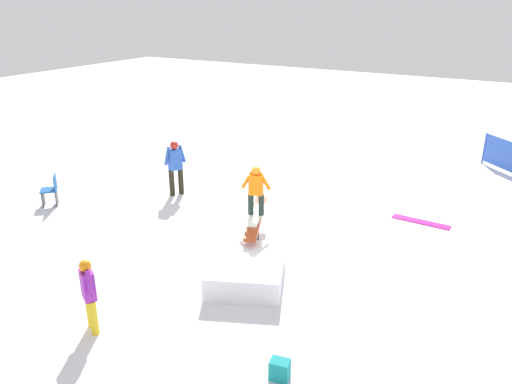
% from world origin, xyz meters
% --- Properties ---
extents(ground_plane, '(60.00, 60.00, 0.00)m').
position_xyz_m(ground_plane, '(0.00, 0.00, 0.00)').
color(ground_plane, white).
extents(rail_feature, '(2.38, 1.25, 0.72)m').
position_xyz_m(rail_feature, '(0.00, 0.00, 0.61)').
color(rail_feature, black).
rests_on(rail_feature, ground).
extents(snow_kicker_ramp, '(2.25, 2.10, 0.51)m').
position_xyz_m(snow_kicker_ramp, '(-1.61, -0.70, 0.25)').
color(snow_kicker_ramp, white).
rests_on(snow_kicker_ramp, ground).
extents(main_rider_on_rail, '(1.38, 0.71, 1.23)m').
position_xyz_m(main_rider_on_rail, '(0.00, 0.00, 1.31)').
color(main_rider_on_rail, white).
rests_on(main_rider_on_rail, rail_feature).
extents(bystander_purple, '(0.38, 0.58, 1.40)m').
position_xyz_m(bystander_purple, '(-4.39, 0.80, 0.79)').
color(bystander_purple, yellow).
rests_on(bystander_purple, ground).
extents(bystander_blue, '(0.64, 0.41, 1.65)m').
position_xyz_m(bystander_blue, '(1.57, 3.67, 0.93)').
color(bystander_blue, '#292716').
rests_on(bystander_blue, ground).
extents(loose_snowboard_magenta, '(0.34, 1.51, 0.02)m').
position_xyz_m(loose_snowboard_magenta, '(3.21, -3.17, 0.01)').
color(loose_snowboard_magenta, '#D61D94').
rests_on(loose_snowboard_magenta, ground).
extents(folding_chair, '(0.62, 0.62, 0.88)m').
position_xyz_m(folding_chair, '(-0.87, 6.22, 0.41)').
color(folding_chair, '#3F3F44').
rests_on(folding_chair, ground).
extents(backpack_on_snow, '(0.27, 0.33, 0.34)m').
position_xyz_m(backpack_on_snow, '(-3.81, -2.64, 0.17)').
color(backpack_on_snow, teal).
rests_on(backpack_on_snow, ground).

